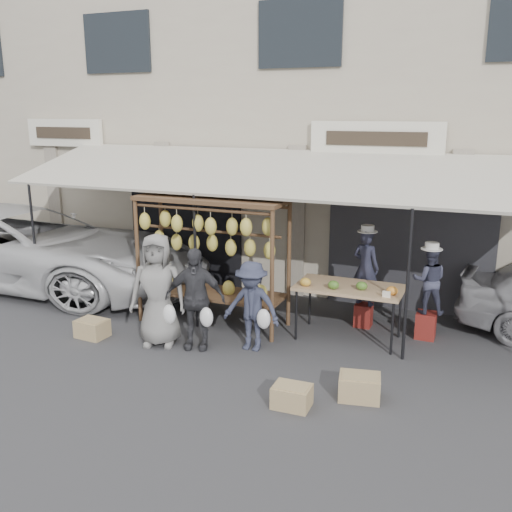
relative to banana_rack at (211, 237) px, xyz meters
The scene contains 16 objects.
ground_plane 2.23m from the banana_rack, 59.18° to the right, with size 90.00×90.00×0.00m, color #2D2D30.
shophouse 5.60m from the banana_rack, 80.98° to the left, with size 24.00×6.15×7.30m.
awning 1.59m from the banana_rack, 47.98° to the left, with size 10.00×2.35×2.92m.
banana_rack is the anchor object (origin of this frame).
produce_table 2.47m from the banana_rack, ahead, with size 1.70×0.90×1.04m.
vendor_left 2.68m from the banana_rack, 20.10° to the left, with size 0.48×0.31×1.31m, color #232537.
vendor_right 3.66m from the banana_rack, 12.34° to the left, with size 0.53×0.42×1.10m, color #3B3D54.
customer_left 1.35m from the banana_rack, 108.39° to the right, with size 0.88×0.57×1.81m, color slate.
customer_mid 1.29m from the banana_rack, 77.49° to the right, with size 0.95×0.39×1.62m, color #343438.
customer_right 1.56m from the banana_rack, 34.92° to the right, with size 0.92×0.53×1.42m, color #2E3246.
stool_left 2.96m from the banana_rack, 20.10° to the left, with size 0.29×0.29×0.40m, color maroon.
stool_right 3.86m from the banana_rack, 12.34° to the left, with size 0.31×0.31×0.44m, color maroon.
crate_near_a 3.45m from the banana_rack, 44.56° to the right, with size 0.47×0.36×0.28m, color tan.
crate_near_b 3.69m from the banana_rack, 29.17° to the right, with size 0.53×0.40×0.32m, color tan.
crate_far 2.48m from the banana_rack, 140.09° to the right, with size 0.49×0.37×0.29m, color tan.
van 5.06m from the banana_rack, behind, with size 2.71×5.87×2.45m, color silver.
Camera 1 is at (3.51, -7.03, 3.65)m, focal length 40.00 mm.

